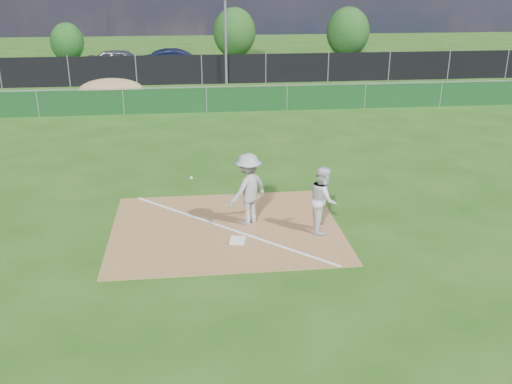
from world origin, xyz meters
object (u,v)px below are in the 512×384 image
first_base (238,240)px  tree_mid (235,33)px  tree_right (348,32)px  car_mid (178,61)px  tree_left (67,42)px  runner (323,199)px  car_left (122,61)px  car_right (246,65)px  play_at_first (248,189)px  light_pole (225,17)px

first_base → tree_mid: (2.75, 34.37, 2.02)m
tree_right → tree_mid: bearing=175.0°
car_mid → tree_left: size_ratio=1.63×
runner → car_left: bearing=22.0°
car_mid → tree_left: tree_left is taller
tree_left → tree_mid: bearing=3.2°
car_right → tree_mid: bearing=9.8°
first_base → play_at_first: (0.39, 1.14, 0.94)m
car_left → tree_mid: (8.36, 6.58, 1.25)m
play_at_first → tree_right: size_ratio=0.55×
play_at_first → tree_right: (11.51, 32.43, 1.11)m
car_right → tree_right: size_ratio=0.99×
light_pole → car_right: size_ratio=1.98×
first_base → tree_left: (-10.26, 33.64, 1.50)m
light_pole → car_left: light_pole is taller
first_base → runner: 2.45m
play_at_first → car_left: 27.31m
runner → tree_left: bearing=26.6°
runner → tree_mid: (0.49, 33.91, 1.20)m
play_at_first → light_pole: bearing=87.7°
first_base → tree_right: (11.89, 33.57, 2.04)m
tree_left → tree_mid: size_ratio=0.75×
light_pole → car_mid: size_ratio=1.62×
runner → car_mid: 27.14m
first_base → runner: bearing=11.6°
car_mid → tree_right: 15.06m
car_left → car_right: bearing=-88.3°
car_mid → tree_right: bearing=-66.0°
runner → car_mid: bearing=14.4°
car_mid → tree_right: size_ratio=1.21×
first_base → car_mid: car_mid is taller
light_pole → play_at_first: size_ratio=3.57×
runner → light_pole: bearing=8.5°
play_at_first → car_mid: 26.25m
car_left → car_mid: 3.89m
first_base → car_right: car_right is taller
play_at_first → tree_left: size_ratio=0.74×
play_at_first → tree_right: bearing=70.5°
play_at_first → car_mid: size_ratio=0.45×
car_right → tree_right: bearing=-43.8°
runner → tree_mid: size_ratio=0.44×
runner → car_left: (-7.87, 27.32, -0.05)m
first_base → car_left: car_left is taller
light_pole → car_right: bearing=68.1°
play_at_first → car_mid: bearing=94.7°
runner → car_mid: runner is taller
light_pole → first_base: 22.96m
light_pole → tree_mid: 12.03m
first_base → tree_right: 35.67m
tree_left → runner: bearing=-69.3°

